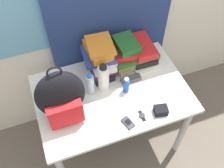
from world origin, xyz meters
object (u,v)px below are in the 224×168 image
camera_pouch (161,110)px  wristwatch (142,116)px  cell_phone (128,123)px  book_stack_left (100,59)px  book_stack_center (125,54)px  sunscreen_bottle (126,85)px  backpack (61,97)px  sunglasses_case (131,79)px  sports_bottle (103,78)px  book_stack_right (141,52)px  water_bottle (90,84)px

camera_pouch → wristwatch: bearing=172.7°
cell_phone → book_stack_left: bearing=93.4°
book_stack_center → sunscreen_bottle: bearing=-109.2°
cell_phone → sunscreen_bottle: bearing=71.1°
backpack → sunscreen_bottle: backpack is taller
sunglasses_case → cell_phone: bearing=-115.4°
book_stack_center → wristwatch: size_ratio=3.05×
cell_phone → camera_pouch: size_ratio=1.02×
camera_pouch → sunglasses_case: bearing=104.2°
sports_bottle → wristwatch: (0.17, -0.32, -0.11)m
book_stack_right → water_bottle: 0.50m
backpack → sunglasses_case: backpack is taller
book_stack_left → sunglasses_case: (0.19, -0.16, -0.13)m
sports_bottle → sunscreen_bottle: size_ratio=1.68×
sports_bottle → cell_phone: (0.05, -0.34, -0.11)m
book_stack_left → water_bottle: size_ratio=1.49×
water_bottle → sports_bottle: bearing=3.8°
cell_phone → backpack: bearing=149.8°
sunglasses_case → camera_pouch: size_ratio=1.47×
backpack → book_stack_right: 0.76m
book_stack_left → water_bottle: 0.21m
backpack → book_stack_right: size_ratio=1.69×
sports_bottle → wristwatch: size_ratio=2.69×
book_stack_center → camera_pouch: 0.52m
book_stack_right → camera_pouch: (-0.07, -0.50, -0.06)m
sports_bottle → camera_pouch: 0.46m
book_stack_left → wristwatch: size_ratio=3.33×
sports_bottle → camera_pouch: bearing=-48.8°
camera_pouch → wristwatch: 0.13m
book_stack_center → water_bottle: bearing=-152.9°
cell_phone → book_stack_right: bearing=58.1°
backpack → book_stack_center: 0.63m
sports_bottle → camera_pouch: (0.30, -0.34, -0.09)m
book_stack_left → wristwatch: 0.52m
sports_bottle → sunglasses_case: bearing=-2.2°
book_stack_left → book_stack_right: size_ratio=1.05×
backpack → water_bottle: (0.22, 0.12, -0.11)m
book_stack_left → sports_bottle: (-0.02, -0.15, -0.03)m
backpack → camera_pouch: bearing=-19.3°
book_stack_center → cell_phone: size_ratio=2.55×
wristwatch → backpack: bearing=157.7°
sunscreen_bottle → camera_pouch: size_ratio=1.37×
backpack → book_stack_left: (0.35, 0.28, -0.05)m
sports_bottle → cell_phone: bearing=-81.1°
book_stack_center → book_stack_right: bearing=-0.3°
sports_bottle → wristwatch: sports_bottle is taller
sunglasses_case → book_stack_right: bearing=47.7°
sunglasses_case → sunscreen_bottle: bearing=-132.9°
backpack → book_stack_center: bearing=27.3°
book_stack_center → sunglasses_case: (-0.02, -0.17, -0.10)m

